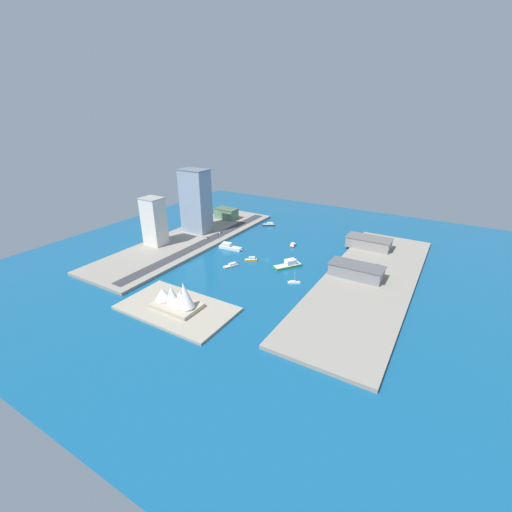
% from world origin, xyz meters
% --- Properties ---
extents(ground_plane, '(440.00, 440.00, 0.00)m').
position_xyz_m(ground_plane, '(0.00, 0.00, 0.00)').
color(ground_plane, '#145684').
extents(quay_west, '(70.00, 240.00, 2.76)m').
position_xyz_m(quay_west, '(-96.77, 0.00, 1.38)').
color(quay_west, gray).
rests_on(quay_west, ground_plane).
extents(quay_east, '(70.00, 240.00, 2.76)m').
position_xyz_m(quay_east, '(96.77, 0.00, 1.38)').
color(quay_east, gray).
rests_on(quay_east, ground_plane).
extents(peninsula_point, '(83.27, 47.64, 2.00)m').
position_xyz_m(peninsula_point, '(11.58, 112.36, 1.00)').
color(peninsula_point, '#A89E89').
rests_on(peninsula_point, ground_plane).
extents(road_strip, '(11.80, 228.00, 0.15)m').
position_xyz_m(road_strip, '(75.78, 0.00, 2.84)').
color(road_strip, '#38383D').
rests_on(road_strip, quay_east).
extents(tugboat_red, '(6.30, 11.45, 3.60)m').
position_xyz_m(tugboat_red, '(-7.14, -43.51, 1.36)').
color(tugboat_red, red).
rests_on(tugboat_red, ground_plane).
extents(patrol_launch_navy, '(15.60, 10.99, 3.95)m').
position_xyz_m(patrol_launch_navy, '(47.60, -90.67, 1.49)').
color(patrol_launch_navy, '#1E284C').
rests_on(patrol_launch_navy, ground_plane).
extents(ferry_green_doubledeck, '(21.72, 26.55, 7.07)m').
position_xyz_m(ferry_green_doubledeck, '(-25.80, 5.56, 2.46)').
color(ferry_green_doubledeck, '#2D8C4C').
rests_on(ferry_green_doubledeck, ground_plane).
extents(sailboat_small_white, '(10.40, 7.66, 10.85)m').
position_xyz_m(sailboat_small_white, '(-43.67, 31.78, 0.90)').
color(sailboat_small_white, white).
rests_on(sailboat_small_white, ground_plane).
extents(yacht_sleek_gray, '(10.41, 14.82, 3.33)m').
position_xyz_m(yacht_sleek_gray, '(19.73, 31.93, 1.24)').
color(yacht_sleek_gray, '#999EA3').
rests_on(yacht_sleek_gray, ground_plane).
extents(ferry_white_commuter, '(26.99, 9.01, 6.34)m').
position_xyz_m(ferry_white_commuter, '(45.42, -2.82, 2.31)').
color(ferry_white_commuter, silver).
rests_on(ferry_white_commuter, ground_plane).
extents(water_taxi_orange, '(11.72, 9.48, 4.14)m').
position_xyz_m(water_taxi_orange, '(10.87, 11.49, 1.54)').
color(water_taxi_orange, orange).
rests_on(water_taxi_orange, ground_plane).
extents(carpark_squat_concrete, '(44.21, 20.92, 10.66)m').
position_xyz_m(carpark_squat_concrete, '(-77.69, -73.85, 8.12)').
color(carpark_squat_concrete, gray).
rests_on(carpark_squat_concrete, quay_west).
extents(tower_tall_glass, '(32.01, 21.44, 70.50)m').
position_xyz_m(tower_tall_glass, '(105.62, -24.13, 38.04)').
color(tower_tall_glass, '#8C9EB2').
rests_on(tower_tall_glass, quay_east).
extents(terminal_long_green, '(28.48, 16.75, 13.13)m').
position_xyz_m(terminal_long_green, '(105.35, -81.49, 9.36)').
color(terminal_long_green, slate).
rests_on(terminal_long_green, quay_east).
extents(hotel_broad_white, '(21.35, 17.96, 49.24)m').
position_xyz_m(hotel_broad_white, '(115.82, 30.30, 27.41)').
color(hotel_broad_white, silver).
rests_on(hotel_broad_white, quay_east).
extents(warehouse_low_gray, '(44.76, 19.96, 10.63)m').
position_xyz_m(warehouse_low_gray, '(-85.44, -1.64, 8.11)').
color(warehouse_low_gray, gray).
rests_on(warehouse_low_gray, quay_west).
extents(sedan_silver, '(1.94, 4.34, 1.54)m').
position_xyz_m(sedan_silver, '(79.41, -8.92, 3.67)').
color(sedan_silver, black).
rests_on(sedan_silver, road_strip).
extents(van_white, '(2.09, 4.79, 1.64)m').
position_xyz_m(van_white, '(77.99, -31.30, 3.71)').
color(van_white, black).
rests_on(van_white, road_strip).
extents(traffic_light_waterfront, '(0.36, 0.36, 6.50)m').
position_xyz_m(traffic_light_waterfront, '(68.84, -15.11, 7.10)').
color(traffic_light_waterfront, black).
rests_on(traffic_light_waterfront, quay_east).
extents(opera_landmark, '(37.05, 22.19, 23.32)m').
position_xyz_m(opera_landmark, '(11.31, 112.36, 9.46)').
color(opera_landmark, '#BCAD93').
rests_on(opera_landmark, peninsula_point).
extents(park_tree_cluster, '(5.17, 11.48, 8.30)m').
position_xyz_m(park_tree_cluster, '(-98.92, -16.92, 8.15)').
color(park_tree_cluster, brown).
rests_on(park_tree_cluster, quay_west).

